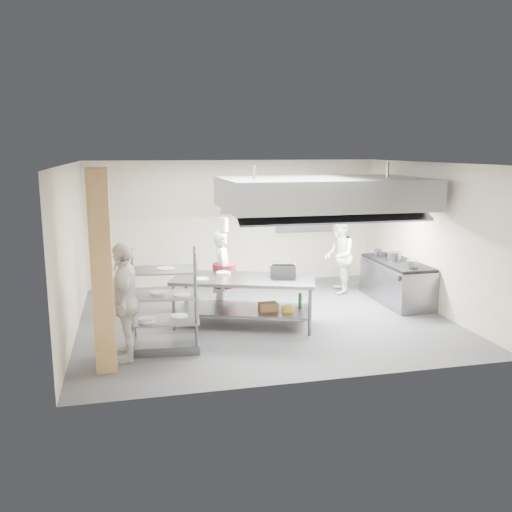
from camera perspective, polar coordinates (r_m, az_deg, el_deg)
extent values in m
plane|color=#353537|center=(10.67, 0.83, -6.58)|extent=(7.00, 7.00, 0.00)
plane|color=silver|center=(10.17, 0.87, 9.74)|extent=(7.00, 7.00, 0.00)
plane|color=#ADA28A|center=(13.21, -2.32, 3.54)|extent=(7.00, 0.00, 7.00)
plane|color=#ADA28A|center=(10.06, -18.87, 0.53)|extent=(0.00, 6.00, 6.00)
plane|color=#ADA28A|center=(11.66, 17.79, 1.99)|extent=(0.00, 6.00, 6.00)
cube|color=tan|center=(8.16, -15.90, -1.68)|extent=(0.30, 0.30, 3.00)
cube|color=gray|center=(10.96, 7.00, 6.62)|extent=(4.00, 2.50, 0.60)
cube|color=white|center=(10.72, 2.42, 4.88)|extent=(1.60, 0.12, 0.04)
cube|color=white|center=(11.33, 11.25, 5.02)|extent=(1.60, 0.12, 0.04)
cube|color=gray|center=(13.51, 5.34, 3.67)|extent=(1.50, 0.28, 0.04)
cube|color=gray|center=(10.07, -1.26, -2.47)|extent=(2.84, 1.92, 0.06)
cube|color=slate|center=(10.22, -1.25, -5.63)|extent=(2.61, 1.74, 0.04)
cube|color=gray|center=(12.09, 14.56, -2.75)|extent=(0.80, 2.00, 0.84)
cube|color=black|center=(11.99, 14.67, -0.66)|extent=(0.78, 1.96, 0.06)
imported|color=white|center=(10.86, -3.52, -1.72)|extent=(0.48, 0.66, 1.67)
imported|color=white|center=(12.48, 8.70, 0.03)|extent=(0.88, 1.00, 1.74)
imported|color=silver|center=(8.66, -13.61, -4.67)|extent=(0.54, 1.13, 1.88)
cube|color=slate|center=(10.20, 2.84, -1.45)|extent=(0.55, 0.47, 0.23)
cube|color=olive|center=(10.06, 1.30, -5.35)|extent=(0.34, 0.24, 0.15)
cylinder|color=gray|center=(11.97, 14.37, -0.04)|extent=(0.29, 0.29, 0.20)
cylinder|color=white|center=(9.02, -9.59, -6.50)|extent=(0.28, 0.28, 0.05)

